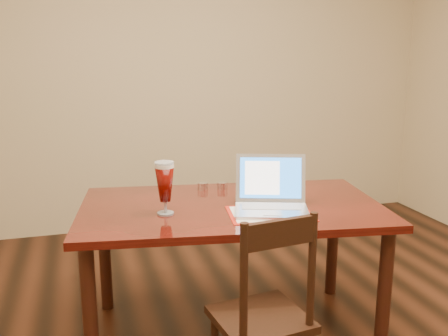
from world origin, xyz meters
name	(u,v)px	position (x,y,z in m)	size (l,w,h in m)	color
dining_table	(231,219)	(-0.13, 0.64, 0.65)	(1.67, 1.10, 1.00)	#53110B
dining_chair	(264,316)	(-0.17, 0.05, 0.42)	(0.42, 0.41, 0.89)	black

